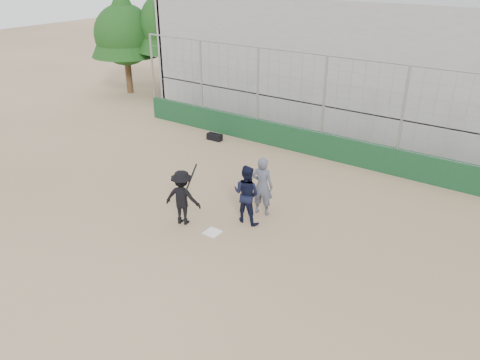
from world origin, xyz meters
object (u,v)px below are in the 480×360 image
Objects in this scene: catcher_crouched at (246,203)px; equipment_bag at (215,137)px; batter_at_plate at (182,197)px; umpire at (262,189)px.

catcher_crouched is 1.80× the size of equipment_bag.
batter_at_plate reaches higher than equipment_bag.
catcher_crouched is at bearing 36.20° from batter_at_plate.
catcher_crouched is at bearing -44.67° from equipment_bag.
batter_at_plate is 7.08m from equipment_bag.
equipment_bag is at bearing 135.33° from catcher_crouched.
equipment_bag is at bearing 120.00° from batter_at_plate.
batter_at_plate is 2.44m from umpire.
umpire is at bearing -39.72° from equipment_bag.
equipment_bag is at bearing -50.44° from umpire.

